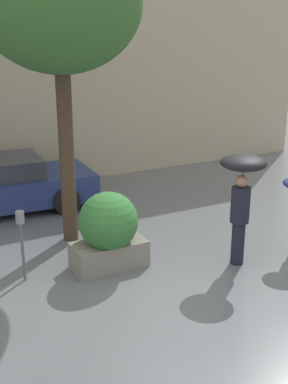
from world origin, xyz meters
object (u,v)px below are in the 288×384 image
person_adult (242,186)px  parking_meter (21,231)px  planter_box (109,230)px  street_tree (59,3)px

person_adult → parking_meter: (-3.59, 1.11, -0.55)m
parking_meter → planter_box: bearing=-8.6°
person_adult → planter_box: bearing=110.2°
person_adult → street_tree: size_ratio=0.34×
street_tree → planter_box: bearing=-82.9°
person_adult → parking_meter: bearing=115.6°
planter_box → parking_meter: bearing=171.4°
planter_box → person_adult: (2.14, -0.89, 0.74)m
planter_box → parking_meter: planter_box is taller
planter_box → street_tree: (-0.19, 1.49, 3.74)m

